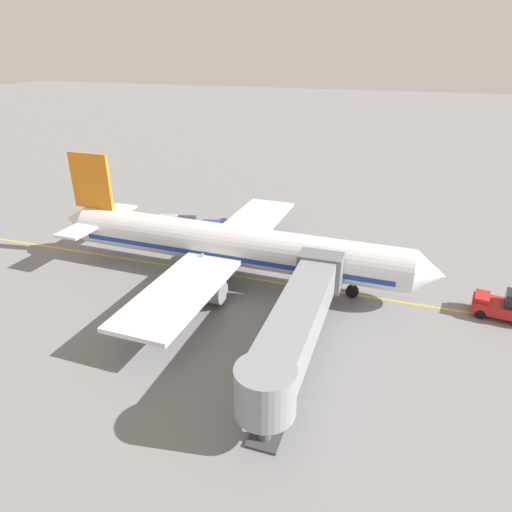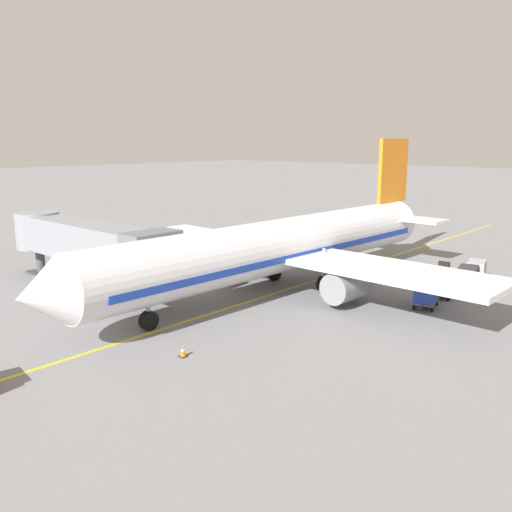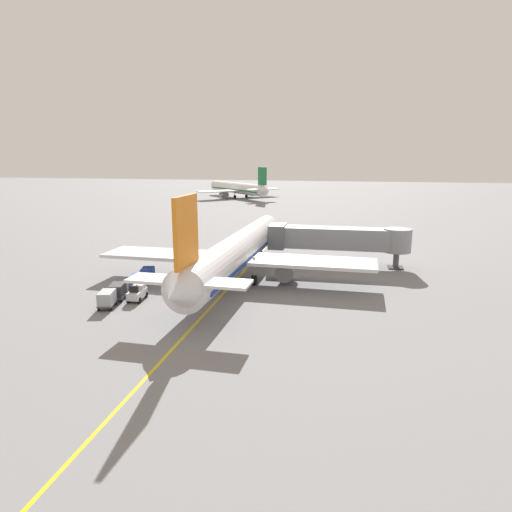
{
  "view_description": "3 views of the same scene",
  "coord_description": "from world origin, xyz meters",
  "px_view_note": "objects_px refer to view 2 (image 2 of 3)",
  "views": [
    {
      "loc": [
        35.89,
        16.23,
        20.1
      ],
      "look_at": [
        2.05,
        4.88,
        3.42
      ],
      "focal_mm": 31.92,
      "sensor_mm": 36.0,
      "label": 1
    },
    {
      "loc": [
        -23.31,
        30.54,
        10.35
      ],
      "look_at": [
        2.01,
        2.5,
        2.35
      ],
      "focal_mm": 37.83,
      "sensor_mm": 36.0,
      "label": 2
    },
    {
      "loc": [
        11.94,
        -45.49,
        13.63
      ],
      "look_at": [
        2.37,
        1.22,
        2.92
      ],
      "focal_mm": 31.64,
      "sensor_mm": 36.0,
      "label": 3
    }
  ],
  "objects_px": {
    "baggage_cart_tail_end": "(476,269)",
    "safety_cone_nose_left": "(183,351)",
    "baggage_tug_lead": "(440,275)",
    "baggage_cart_third_in_train": "(468,275)",
    "baggage_cart_second_in_train": "(443,283)",
    "jet_bridge": "(85,241)",
    "parked_airliner": "(283,246)",
    "baggage_cart_front": "(426,293)",
    "ground_crew_wing_walker": "(357,274)"
  },
  "relations": [
    {
      "from": "baggage_cart_tail_end",
      "to": "safety_cone_nose_left",
      "type": "relative_size",
      "value": 5.05
    },
    {
      "from": "baggage_tug_lead",
      "to": "baggage_cart_third_in_train",
      "type": "bearing_deg",
      "value": -168.29
    },
    {
      "from": "baggage_cart_second_in_train",
      "to": "jet_bridge",
      "type": "bearing_deg",
      "value": 36.9
    },
    {
      "from": "parked_airliner",
      "to": "jet_bridge",
      "type": "distance_m",
      "value": 14.04
    },
    {
      "from": "parked_airliner",
      "to": "baggage_cart_second_in_train",
      "type": "xyz_separation_m",
      "value": [
        -9.18,
        -5.95,
        -2.24
      ]
    },
    {
      "from": "baggage_tug_lead",
      "to": "baggage_cart_third_in_train",
      "type": "xyz_separation_m",
      "value": [
        -1.87,
        -0.39,
        0.24
      ]
    },
    {
      "from": "baggage_cart_front",
      "to": "safety_cone_nose_left",
      "type": "xyz_separation_m",
      "value": [
        5.29,
        15.68,
        -0.66
      ]
    },
    {
      "from": "parked_airliner",
      "to": "baggage_tug_lead",
      "type": "relative_size",
      "value": 14.45
    },
    {
      "from": "safety_cone_nose_left",
      "to": "jet_bridge",
      "type": "bearing_deg",
      "value": -13.99
    },
    {
      "from": "baggage_cart_second_in_train",
      "to": "baggage_cart_third_in_train",
      "type": "distance_m",
      "value": 3.41
    },
    {
      "from": "baggage_cart_third_in_train",
      "to": "ground_crew_wing_walker",
      "type": "height_order",
      "value": "ground_crew_wing_walker"
    },
    {
      "from": "baggage_tug_lead",
      "to": "ground_crew_wing_walker",
      "type": "bearing_deg",
      "value": 47.94
    },
    {
      "from": "ground_crew_wing_walker",
      "to": "baggage_cart_tail_end",
      "type": "bearing_deg",
      "value": -128.17
    },
    {
      "from": "jet_bridge",
      "to": "baggage_cart_front",
      "type": "xyz_separation_m",
      "value": [
        -20.15,
        -11.98,
        -2.51
      ]
    },
    {
      "from": "baggage_cart_front",
      "to": "baggage_cart_tail_end",
      "type": "relative_size",
      "value": 1.0
    },
    {
      "from": "ground_crew_wing_walker",
      "to": "baggage_cart_front",
      "type": "bearing_deg",
      "value": 167.21
    },
    {
      "from": "ground_crew_wing_walker",
      "to": "safety_cone_nose_left",
      "type": "height_order",
      "value": "ground_crew_wing_walker"
    },
    {
      "from": "baggage_cart_front",
      "to": "baggage_cart_third_in_train",
      "type": "distance_m",
      "value": 6.38
    },
    {
      "from": "jet_bridge",
      "to": "ground_crew_wing_walker",
      "type": "height_order",
      "value": "jet_bridge"
    },
    {
      "from": "baggage_cart_front",
      "to": "baggage_cart_second_in_train",
      "type": "relative_size",
      "value": 1.0
    },
    {
      "from": "parked_airliner",
      "to": "baggage_cart_third_in_train",
      "type": "distance_m",
      "value": 13.55
    },
    {
      "from": "baggage_cart_third_in_train",
      "to": "ground_crew_wing_walker",
      "type": "distance_m",
      "value": 7.89
    },
    {
      "from": "baggage_cart_tail_end",
      "to": "safety_cone_nose_left",
      "type": "distance_m",
      "value": 24.99
    },
    {
      "from": "jet_bridge",
      "to": "baggage_tug_lead",
      "type": "height_order",
      "value": "jet_bridge"
    },
    {
      "from": "baggage_cart_second_in_train",
      "to": "baggage_tug_lead",
      "type": "bearing_deg",
      "value": -63.55
    },
    {
      "from": "baggage_tug_lead",
      "to": "baggage_cart_front",
      "type": "distance_m",
      "value": 6.23
    },
    {
      "from": "baggage_cart_third_in_train",
      "to": "parked_airliner",
      "type": "bearing_deg",
      "value": 44.34
    },
    {
      "from": "baggage_cart_tail_end",
      "to": "baggage_cart_second_in_train",
      "type": "bearing_deg",
      "value": 88.7
    },
    {
      "from": "baggage_cart_front",
      "to": "baggage_cart_third_in_train",
      "type": "relative_size",
      "value": 1.0
    },
    {
      "from": "baggage_tug_lead",
      "to": "parked_airliner",
      "type": "bearing_deg",
      "value": 49.35
    },
    {
      "from": "baggage_tug_lead",
      "to": "safety_cone_nose_left",
      "type": "bearing_deg",
      "value": 80.62
    },
    {
      "from": "baggage_tug_lead",
      "to": "baggage_cart_front",
      "type": "bearing_deg",
      "value": 105.89
    },
    {
      "from": "baggage_tug_lead",
      "to": "baggage_cart_second_in_train",
      "type": "height_order",
      "value": "baggage_tug_lead"
    },
    {
      "from": "jet_bridge",
      "to": "baggage_tug_lead",
      "type": "distance_m",
      "value": 25.9
    },
    {
      "from": "baggage_cart_front",
      "to": "baggage_cart_third_in_train",
      "type": "xyz_separation_m",
      "value": [
        -0.17,
        -6.38,
        0.0
      ]
    },
    {
      "from": "baggage_cart_front",
      "to": "safety_cone_nose_left",
      "type": "distance_m",
      "value": 16.56
    },
    {
      "from": "parked_airliner",
      "to": "ground_crew_wing_walker",
      "type": "relative_size",
      "value": 22.06
    },
    {
      "from": "baggage_tug_lead",
      "to": "baggage_cart_front",
      "type": "xyz_separation_m",
      "value": [
        -1.71,
        5.99,
        0.24
      ]
    },
    {
      "from": "parked_airliner",
      "to": "ground_crew_wing_walker",
      "type": "distance_m",
      "value": 5.97
    },
    {
      "from": "baggage_cart_second_in_train",
      "to": "baggage_cart_tail_end",
      "type": "xyz_separation_m",
      "value": [
        -0.13,
        -5.76,
        0.0
      ]
    },
    {
      "from": "baggage_tug_lead",
      "to": "baggage_cart_second_in_train",
      "type": "bearing_deg",
      "value": 116.45
    },
    {
      "from": "parked_airliner",
      "to": "safety_cone_nose_left",
      "type": "distance_m",
      "value": 13.68
    },
    {
      "from": "jet_bridge",
      "to": "ground_crew_wing_walker",
      "type": "distance_m",
      "value": 19.66
    },
    {
      "from": "jet_bridge",
      "to": "ground_crew_wing_walker",
      "type": "relative_size",
      "value": 10.3
    },
    {
      "from": "baggage_cart_tail_end",
      "to": "ground_crew_wing_walker",
      "type": "bearing_deg",
      "value": 51.83
    },
    {
      "from": "baggage_cart_front",
      "to": "baggage_cart_second_in_train",
      "type": "xyz_separation_m",
      "value": [
        0.21,
        -2.99,
        0.0
      ]
    },
    {
      "from": "jet_bridge",
      "to": "baggage_cart_second_in_train",
      "type": "bearing_deg",
      "value": -143.1
    },
    {
      "from": "baggage_cart_tail_end",
      "to": "safety_cone_nose_left",
      "type": "bearing_deg",
      "value": 77.97
    },
    {
      "from": "baggage_tug_lead",
      "to": "baggage_cart_third_in_train",
      "type": "height_order",
      "value": "baggage_tug_lead"
    },
    {
      "from": "safety_cone_nose_left",
      "to": "baggage_cart_front",
      "type": "bearing_deg",
      "value": -108.63
    }
  ]
}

